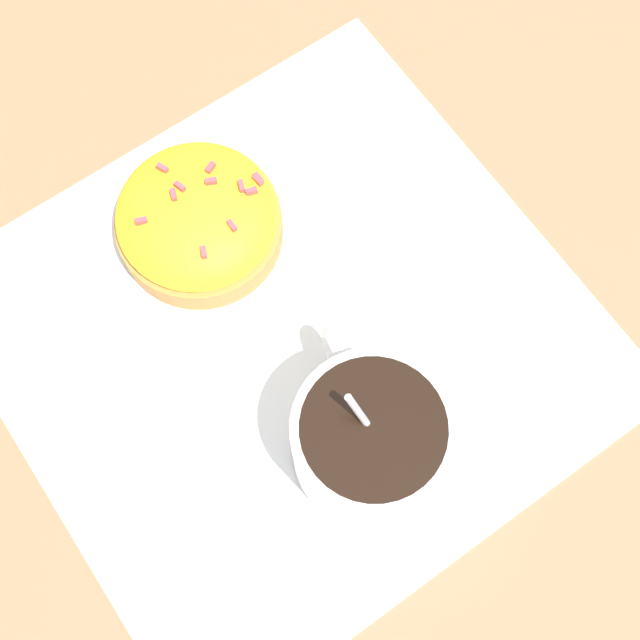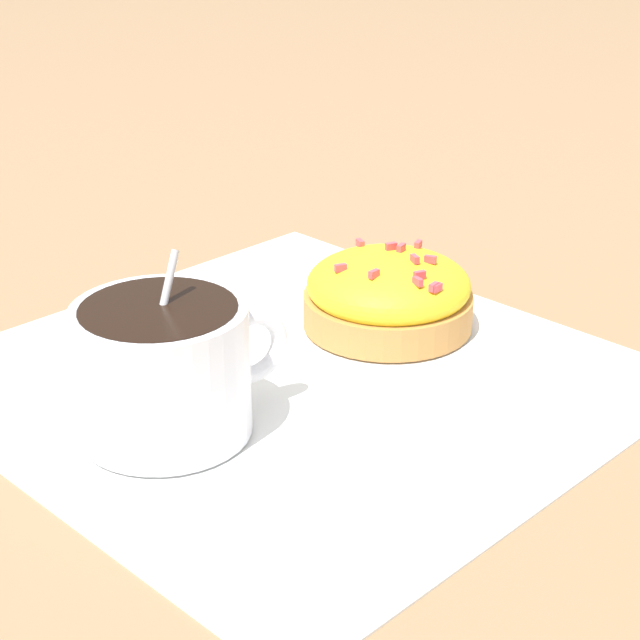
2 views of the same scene
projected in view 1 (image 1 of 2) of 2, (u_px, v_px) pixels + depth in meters
ground_plane at (289, 335)px, 0.55m from camera, size 3.00×3.00×0.00m
paper_napkin at (289, 335)px, 0.55m from camera, size 0.36×0.37×0.00m
coffee_cup at (370, 438)px, 0.49m from camera, size 0.11×0.09×0.09m
frosted_pastry at (199, 219)px, 0.55m from camera, size 0.10×0.10×0.05m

